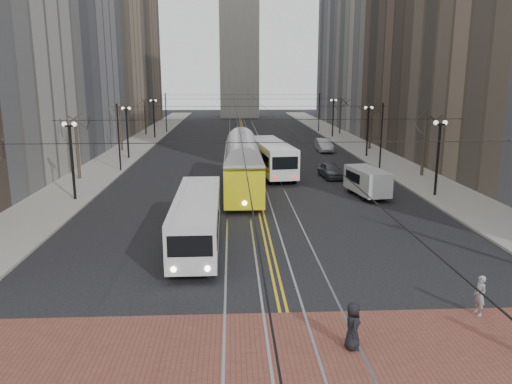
{
  "coord_description": "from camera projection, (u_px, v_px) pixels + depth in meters",
  "views": [
    {
      "loc": [
        -1.96,
        -18.84,
        8.92
      ],
      "look_at": [
        -0.69,
        7.13,
        3.0
      ],
      "focal_mm": 35.0,
      "sensor_mm": 36.0,
      "label": 1
    }
  ],
  "objects": [
    {
      "name": "ground",
      "position": [
        281.0,
        302.0,
        20.42
      ],
      "size": [
        260.0,
        260.0,
        0.0
      ],
      "primitive_type": "plane",
      "color": "black",
      "rests_on": "ground"
    },
    {
      "name": "pedestrian_a",
      "position": [
        353.0,
        326.0,
        16.7
      ],
      "size": [
        0.56,
        0.82,
        1.64
      ],
      "primitive_type": "imported",
      "rotation": [
        0.0,
        0.0,
        1.53
      ],
      "color": "black",
      "rests_on": "crosswalk_band"
    },
    {
      "name": "building_left_mid",
      "position": [
        36.0,
        10.0,
        60.23
      ],
      "size": [
        16.0,
        20.0,
        34.0
      ],
      "primitive_type": "cube",
      "color": "slate",
      "rests_on": "ground"
    },
    {
      "name": "pedestrian_b",
      "position": [
        480.0,
        295.0,
        19.14
      ],
      "size": [
        0.46,
        0.62,
        1.57
      ],
      "primitive_type": "imported",
      "rotation": [
        0.0,
        0.0,
        4.87
      ],
      "color": "gray",
      "rests_on": "crosswalk_band"
    },
    {
      "name": "lamp_posts",
      "position": [
        252.0,
        144.0,
        47.8
      ],
      "size": [
        27.6,
        57.2,
        5.6
      ],
      "color": "black",
      "rests_on": "ground"
    },
    {
      "name": "building_right_far",
      "position": [
        366.0,
        23.0,
        100.95
      ],
      "size": [
        16.0,
        20.0,
        40.0
      ],
      "primitive_type": "cube",
      "color": "slate",
      "rests_on": "ground"
    },
    {
      "name": "building_right_mid",
      "position": [
        449.0,
        13.0,
        62.66
      ],
      "size": [
        16.0,
        20.0,
        34.0
      ],
      "primitive_type": "cube",
      "color": "brown",
      "rests_on": "ground"
    },
    {
      "name": "sidewalk_left",
      "position": [
        129.0,
        150.0,
        63.51
      ],
      "size": [
        5.0,
        140.0,
        0.15
      ],
      "primitive_type": "cube",
      "color": "gray",
      "rests_on": "ground"
    },
    {
      "name": "transit_bus",
      "position": [
        197.0,
        221.0,
        27.02
      ],
      "size": [
        2.42,
        11.08,
        2.76
      ],
      "primitive_type": "cube",
      "rotation": [
        0.0,
        0.0,
        0.01
      ],
      "color": "silver",
      "rests_on": "ground"
    },
    {
      "name": "sidewalk_right",
      "position": [
        362.0,
        148.0,
        64.94
      ],
      "size": [
        5.0,
        140.0,
        0.15
      ],
      "primitive_type": "cube",
      "color": "gray",
      "rests_on": "ground"
    },
    {
      "name": "trolley_wires",
      "position": [
        250.0,
        128.0,
        53.5
      ],
      "size": [
        25.96,
        120.0,
        6.6
      ],
      "color": "black",
      "rests_on": "ground"
    },
    {
      "name": "rear_bus",
      "position": [
        272.0,
        158.0,
        47.29
      ],
      "size": [
        3.88,
        12.01,
        3.08
      ],
      "primitive_type": "cube",
      "rotation": [
        0.0,
        0.0,
        0.11
      ],
      "color": "white",
      "rests_on": "ground"
    },
    {
      "name": "street_trees",
      "position": [
        250.0,
        136.0,
        54.13
      ],
      "size": [
        31.68,
        53.28,
        5.6
      ],
      "color": "#382D23",
      "rests_on": "ground"
    },
    {
      "name": "centre_lines",
      "position": [
        247.0,
        150.0,
        64.24
      ],
      "size": [
        0.42,
        130.0,
        0.01
      ],
      "primitive_type": "cube",
      "color": "gold",
      "rests_on": "ground"
    },
    {
      "name": "sedan_grey",
      "position": [
        331.0,
        170.0,
        45.83
      ],
      "size": [
        2.02,
        4.26,
        1.41
      ],
      "primitive_type": "imported",
      "rotation": [
        0.0,
        0.0,
        0.09
      ],
      "color": "#464A4E",
      "rests_on": "ground"
    },
    {
      "name": "cargo_van",
      "position": [
        367.0,
        183.0,
        38.4
      ],
      "size": [
        2.64,
        5.15,
        2.18
      ],
      "primitive_type": "cube",
      "rotation": [
        0.0,
        0.0,
        0.16
      ],
      "color": "#BBBBBB",
      "rests_on": "ground"
    },
    {
      "name": "building_left_far",
      "position": [
        111.0,
        21.0,
        98.52
      ],
      "size": [
        16.0,
        20.0,
        40.0
      ],
      "primitive_type": "cube",
      "color": "brown",
      "rests_on": "ground"
    },
    {
      "name": "sedan_silver",
      "position": [
        324.0,
        145.0,
        62.4
      ],
      "size": [
        1.71,
        4.86,
        1.6
      ],
      "primitive_type": "imported",
      "rotation": [
        0.0,
        0.0,
        0.0
      ],
      "color": "#A7A8AE",
      "rests_on": "ground"
    },
    {
      "name": "streetcar_rails",
      "position": [
        247.0,
        150.0,
        64.24
      ],
      "size": [
        4.8,
        130.0,
        0.02
      ],
      "primitive_type": "cube",
      "color": "gray",
      "rests_on": "ground"
    },
    {
      "name": "streetcar",
      "position": [
        243.0,
        170.0,
        39.96
      ],
      "size": [
        2.83,
        14.83,
        3.49
      ],
      "primitive_type": "cube",
      "rotation": [
        0.0,
        0.0,
        -0.01
      ],
      "color": "yellow",
      "rests_on": "ground"
    },
    {
      "name": "crosswalk_band",
      "position": [
        293.0,
        354.0,
        16.52
      ],
      "size": [
        25.0,
        6.0,
        0.01
      ],
      "primitive_type": "cube",
      "color": "brown",
      "rests_on": "ground"
    }
  ]
}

